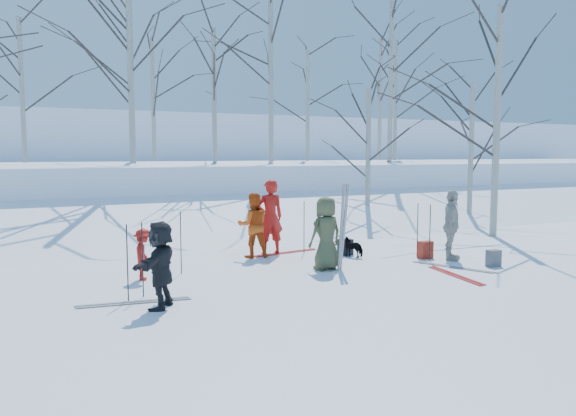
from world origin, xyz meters
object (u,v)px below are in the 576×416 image
skier_red_seated (143,254)px  backpack_red (425,250)px  dog (354,247)px  skier_red_north (270,217)px  skier_olive_center (326,233)px  skier_redor_behind (253,225)px  skier_cream_east (451,225)px  skier_grey_west (160,265)px  backpack_grey (494,258)px  backpack_dark (345,247)px

skier_red_seated → backpack_red: size_ratio=2.49×
dog → backpack_red: dog is taller
skier_red_north → dog: bearing=146.9°
skier_olive_center → skier_redor_behind: size_ratio=1.01×
skier_redor_behind → skier_olive_center: bearing=124.8°
skier_red_north → skier_cream_east: size_ratio=1.12×
skier_grey_west → dog: (5.35, 2.47, -0.48)m
skier_red_seated → backpack_grey: bearing=-89.3°
skier_grey_west → backpack_dark: (5.32, 2.81, -0.53)m
backpack_grey → backpack_dark: backpack_dark is taller
dog → backpack_grey: (2.20, -2.38, -0.06)m
skier_grey_west → backpack_grey: skier_grey_west is taller
skier_olive_center → backpack_grey: (3.57, -1.37, -0.61)m
skier_olive_center → dog: 1.79m
backpack_dark → backpack_grey: bearing=-50.7°
backpack_dark → skier_red_seated: bearing=-173.4°
backpack_dark → backpack_red: bearing=-40.3°
backpack_red → backpack_dark: (-1.50, 1.27, -0.01)m
skier_cream_east → skier_olive_center: bearing=135.3°
dog → skier_olive_center: bearing=10.6°
dog → backpack_red: bearing=122.1°
backpack_red → backpack_dark: bearing=139.7°
skier_cream_east → backpack_red: 0.86m
skier_redor_behind → skier_grey_west: skier_redor_behind is taller
skier_red_seated → dog: bearing=-70.4°
backpack_grey → skier_red_seated: bearing=163.9°
skier_olive_center → skier_red_seated: (-3.81, 0.75, -0.28)m
skier_red_north → skier_red_seated: size_ratio=1.81×
skier_redor_behind → skier_cream_east: (4.12, -2.40, 0.05)m
skier_redor_behind → backpack_red: bearing=163.8°
dog → backpack_red: (1.46, -0.92, -0.04)m
skier_olive_center → skier_redor_behind: skier_olive_center is taller
backpack_red → skier_redor_behind: bearing=151.8°
skier_olive_center → backpack_grey: size_ratio=4.23×
skier_redor_behind → skier_cream_east: bearing=161.8°
skier_olive_center → skier_red_north: size_ratio=0.85×
backpack_dark → skier_red_north: bearing=150.3°
skier_red_north → backpack_dark: bearing=154.5°
skier_cream_east → skier_grey_west: (-7.23, -1.13, -0.12)m
skier_red_seated → skier_grey_west: bearing=-167.6°
skier_grey_west → backpack_dark: skier_grey_west is taller
skier_olive_center → backpack_red: (2.84, 0.08, -0.59)m
skier_red_seated → skier_cream_east: (7.06, -1.08, 0.32)m
skier_redor_behind → backpack_dark: size_ratio=3.97×
dog → backpack_red: size_ratio=1.39×
backpack_grey → backpack_dark: bearing=129.3°
skier_red_north → skier_redor_behind: size_ratio=1.19×
skier_olive_center → skier_cream_east: bearing=167.2°
skier_olive_center → backpack_red: bearing=174.7°
dog → backpack_grey: 3.24m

